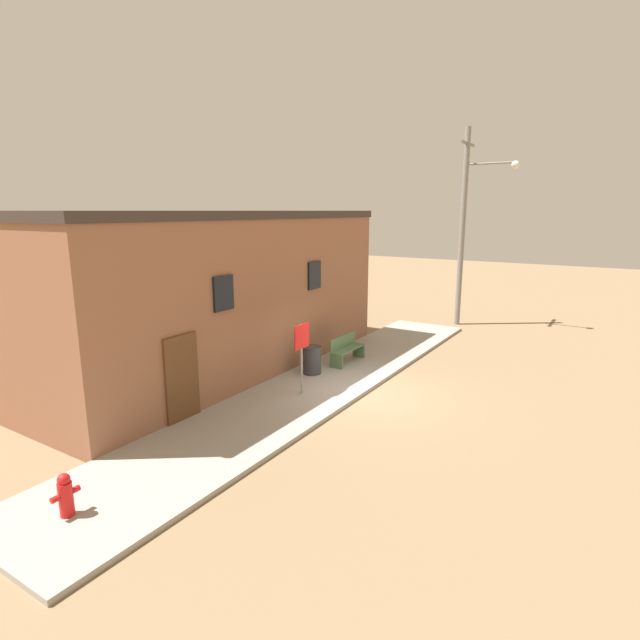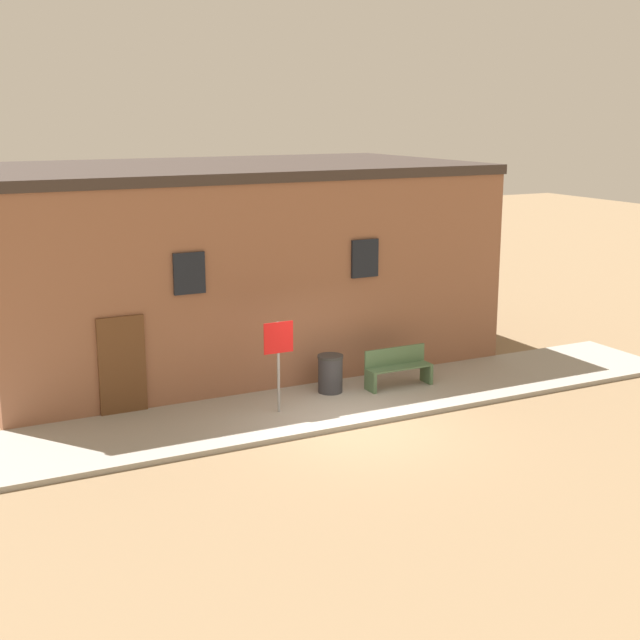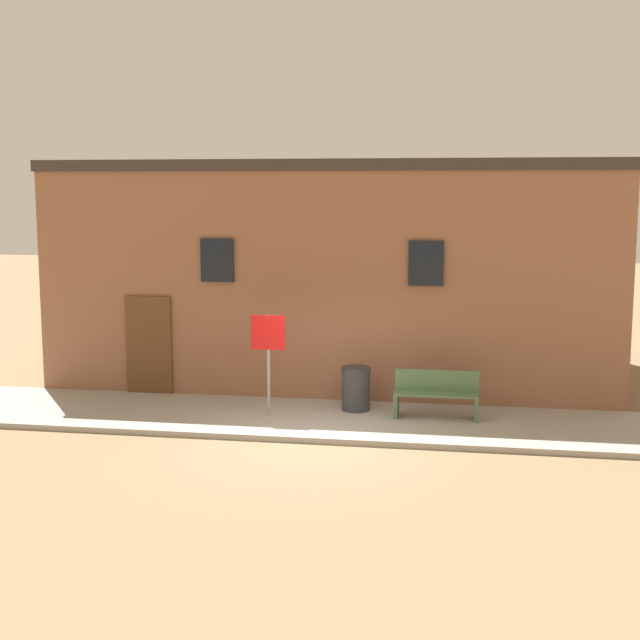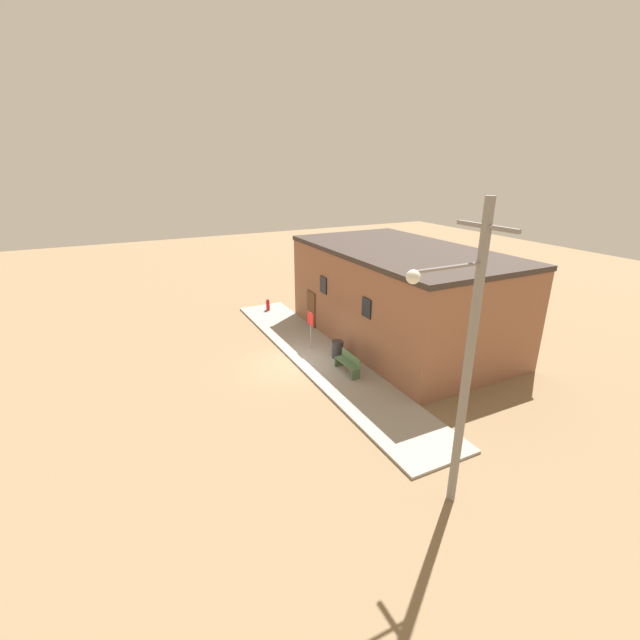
# 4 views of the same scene
# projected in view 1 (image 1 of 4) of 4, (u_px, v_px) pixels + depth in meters

# --- Properties ---
(ground_plane) EXTENTS (80.00, 80.00, 0.00)m
(ground_plane) POSITION_uv_depth(u_px,v_px,m) (366.00, 395.00, 14.01)
(ground_plane) COLOR #846B4C
(sidewalk) EXTENTS (18.18, 2.90, 0.11)m
(sidewalk) POSITION_uv_depth(u_px,v_px,m) (322.00, 383.00, 14.75)
(sidewalk) COLOR #9E998E
(sidewalk) RESTS_ON ground
(brick_building) EXTENTS (12.43, 7.01, 5.06)m
(brick_building) POSITION_uv_depth(u_px,v_px,m) (191.00, 289.00, 16.45)
(brick_building) COLOR #8E5B42
(brick_building) RESTS_ON ground
(fire_hydrant) EXTENTS (0.48, 0.23, 0.76)m
(fire_hydrant) POSITION_uv_depth(u_px,v_px,m) (65.00, 495.00, 8.20)
(fire_hydrant) COLOR red
(fire_hydrant) RESTS_ON sidewalk
(stop_sign) EXTENTS (0.67, 0.06, 1.96)m
(stop_sign) POSITION_uv_depth(u_px,v_px,m) (302.00, 346.00, 13.50)
(stop_sign) COLOR gray
(stop_sign) RESTS_ON sidewalk
(bench) EXTENTS (1.60, 0.44, 0.91)m
(bench) POSITION_uv_depth(u_px,v_px,m) (347.00, 349.00, 16.55)
(bench) COLOR #4C6B47
(bench) RESTS_ON sidewalk
(trash_bin) EXTENTS (0.59, 0.59, 0.87)m
(trash_bin) POSITION_uv_depth(u_px,v_px,m) (312.00, 360.00, 15.40)
(trash_bin) COLOR #333338
(trash_bin) RESTS_ON sidewalk
(utility_pole) EXTENTS (1.80, 2.29, 8.51)m
(utility_pole) POSITION_uv_depth(u_px,v_px,m) (466.00, 222.00, 21.65)
(utility_pole) COLOR gray
(utility_pole) RESTS_ON ground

